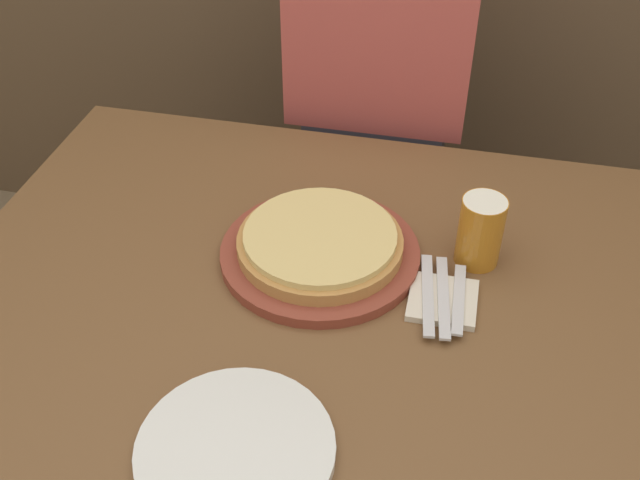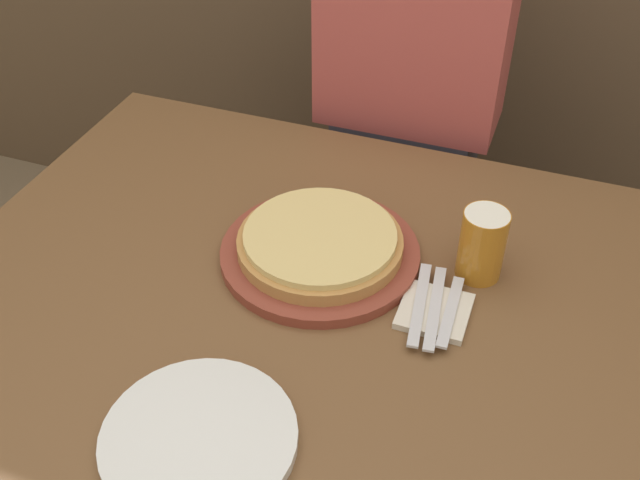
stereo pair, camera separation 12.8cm
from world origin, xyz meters
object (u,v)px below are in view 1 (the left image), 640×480
object	(u,v)px
beer_glass	(481,229)
dinner_plate	(236,449)
diner_person	(374,143)
spoon	(459,299)
dinner_knife	(443,297)
pizza_on_board	(320,247)
fork	(428,294)

from	to	relation	value
beer_glass	dinner_plate	bearing A→B (deg)	-121.59
diner_person	spoon	bearing A→B (deg)	-69.29
dinner_plate	spoon	size ratio (longest dim) A/B	1.65
beer_glass	dinner_plate	size ratio (longest dim) A/B	0.47
spoon	dinner_plate	bearing A→B (deg)	-127.56
dinner_knife	spoon	distance (m)	0.02
pizza_on_board	beer_glass	xyz separation A→B (m)	(0.26, 0.05, 0.04)
beer_glass	fork	bearing A→B (deg)	-120.41
dinner_plate	diner_person	xyz separation A→B (m)	(0.03, 0.97, -0.12)
dinner_plate	fork	xyz separation A→B (m)	(0.22, 0.35, 0.01)
beer_glass	fork	distance (m)	0.15
beer_glass	dinner_knife	world-z (taller)	beer_glass
pizza_on_board	fork	world-z (taller)	pizza_on_board
dinner_plate	diner_person	bearing A→B (deg)	88.11
dinner_plate	dinner_knife	xyz separation A→B (m)	(0.24, 0.35, 0.01)
dinner_plate	diner_person	world-z (taller)	diner_person
pizza_on_board	diner_person	distance (m)	0.57
beer_glass	dinner_knife	distance (m)	0.14
pizza_on_board	spoon	size ratio (longest dim) A/B	2.13
pizza_on_board	spoon	xyz separation A→B (m)	(0.24, -0.07, -0.01)
fork	dinner_plate	bearing A→B (deg)	-121.99
beer_glass	diner_person	distance (m)	0.59
beer_glass	diner_person	xyz separation A→B (m)	(-0.26, 0.50, -0.18)
beer_glass	fork	xyz separation A→B (m)	(-0.07, -0.12, -0.05)
dinner_knife	beer_glass	bearing A→B (deg)	69.19
dinner_plate	beer_glass	bearing A→B (deg)	58.41
pizza_on_board	diner_person	world-z (taller)	diner_person
dinner_plate	dinner_knife	bearing A→B (deg)	55.13
beer_glass	dinner_plate	distance (m)	0.55
beer_glass	spoon	world-z (taller)	beer_glass
fork	diner_person	size ratio (longest dim) A/B	0.14
dinner_plate	diner_person	distance (m)	0.97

